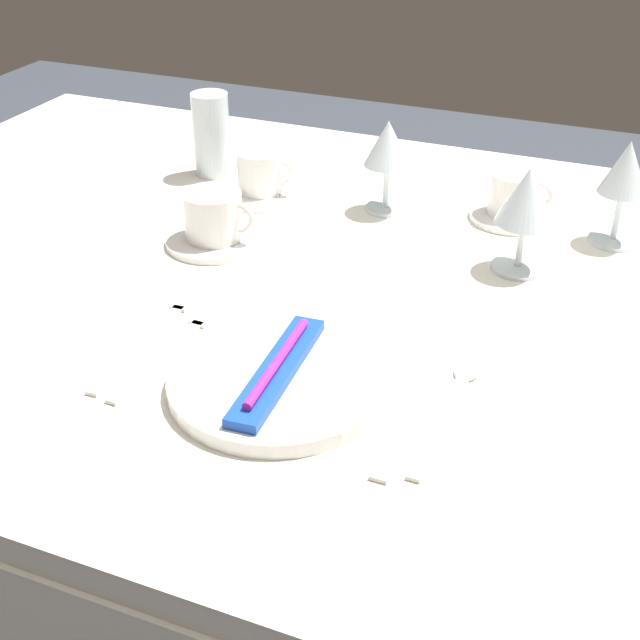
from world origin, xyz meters
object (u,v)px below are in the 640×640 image
object	(u,v)px
dinner_knife	(416,414)
spoon_soup	(452,402)
toothbrush_package	(278,369)
coffee_cup_far	(214,215)
coffee_cup_right	(515,194)
dinner_plate	(278,382)
fork_outer	(170,349)
coffee_cup_left	(261,171)
wine_glass_left	(625,174)
wine_glass_centre	(388,148)
fork_inner	(150,336)
wine_glass_right	(526,201)
drink_tumbler	(211,134)

from	to	relation	value
dinner_knife	spoon_soup	bearing A→B (deg)	50.08
toothbrush_package	coffee_cup_far	world-z (taller)	coffee_cup_far
toothbrush_package	coffee_cup_right	size ratio (longest dim) A/B	2.21
dinner_plate	coffee_cup_far	distance (m)	0.37
toothbrush_package	coffee_cup_far	size ratio (longest dim) A/B	1.99
fork_outer	coffee_cup_left	distance (m)	0.46
spoon_soup	coffee_cup_right	bearing A→B (deg)	94.46
spoon_soup	coffee_cup_left	bearing A→B (deg)	135.18
coffee_cup_far	wine_glass_left	size ratio (longest dim) A/B	0.70
coffee_cup_left	spoon_soup	bearing A→B (deg)	-44.82
coffee_cup_left	wine_glass_centre	distance (m)	0.21
toothbrush_package	coffee_cup_right	world-z (taller)	coffee_cup_right
coffee_cup_left	toothbrush_package	bearing A→B (deg)	-62.56
fork_inner	wine_glass_centre	xyz separation A→B (m)	(0.14, 0.46, 0.10)
spoon_soup	wine_glass_right	size ratio (longest dim) A/B	1.48
toothbrush_package	dinner_knife	xyz separation A→B (m)	(0.15, 0.01, -0.02)
dinner_plate	fork_outer	xyz separation A→B (m)	(-0.15, 0.02, -0.01)
dinner_plate	wine_glass_right	size ratio (longest dim) A/B	1.64
fork_inner	coffee_cup_far	size ratio (longest dim) A/B	2.17
wine_glass_left	wine_glass_right	distance (m)	0.17
fork_outer	coffee_cup_right	distance (m)	0.59
fork_outer	wine_glass_centre	bearing A→B (deg)	77.62
coffee_cup_far	spoon_soup	bearing A→B (deg)	-30.62
toothbrush_package	coffee_cup_left	world-z (taller)	coffee_cup_left
spoon_soup	wine_glass_centre	bearing A→B (deg)	116.80
fork_outer	fork_inner	world-z (taller)	same
dinner_plate	spoon_soup	xyz separation A→B (m)	(0.18, 0.04, -0.01)
wine_glass_centre	drink_tumbler	xyz separation A→B (m)	(-0.32, 0.03, -0.03)
spoon_soup	wine_glass_right	distance (m)	0.34
dinner_plate	coffee_cup_far	xyz separation A→B (m)	(-0.23, 0.29, 0.04)
dinner_knife	spoon_soup	xyz separation A→B (m)	(0.03, 0.03, 0.00)
coffee_cup_right	drink_tumbler	world-z (taller)	drink_tumbler
fork_inner	wine_glass_left	size ratio (longest dim) A/B	1.52
coffee_cup_right	toothbrush_package	bearing A→B (deg)	-105.12
wine_glass_right	wine_glass_centre	bearing A→B (deg)	152.87
toothbrush_package	coffee_cup_right	distance (m)	0.55
toothbrush_package	fork_inner	xyz separation A→B (m)	(-0.18, 0.04, -0.02)
dinner_plate	wine_glass_left	bearing A→B (deg)	60.01
fork_inner	wine_glass_centre	distance (m)	0.49
wine_glass_centre	spoon_soup	bearing A→B (deg)	-63.20
wine_glass_left	wine_glass_right	bearing A→B (deg)	-129.01
fork_outer	wine_glass_left	world-z (taller)	wine_glass_left
toothbrush_package	fork_inner	world-z (taller)	toothbrush_package
fork_inner	drink_tumbler	xyz separation A→B (m)	(-0.18, 0.49, 0.07)
toothbrush_package	dinner_plate	bearing A→B (deg)	180.00
wine_glass_left	drink_tumbler	distance (m)	0.66
wine_glass_left	fork_outer	bearing A→B (deg)	-132.09
dinner_plate	coffee_cup_left	distance (m)	0.53
coffee_cup_right	drink_tumbler	distance (m)	0.51
dinner_knife	coffee_cup_right	size ratio (longest dim) A/B	2.49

